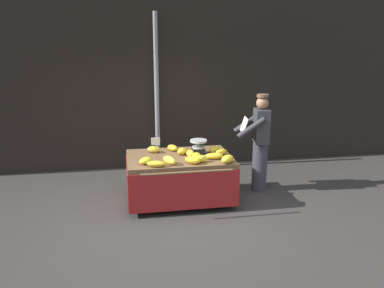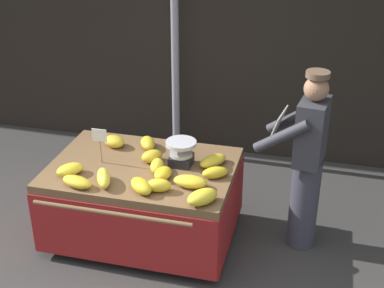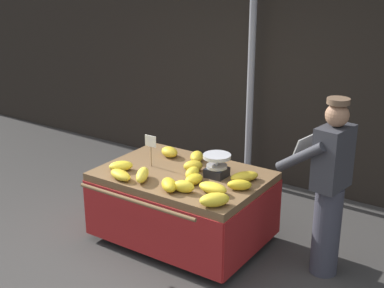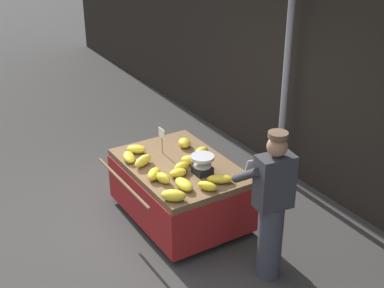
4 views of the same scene
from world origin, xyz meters
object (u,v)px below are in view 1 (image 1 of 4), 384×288
(banana_bunch_2, at_px, (227,159))
(banana_bunch_13, at_px, (201,159))
(banana_bunch_4, at_px, (197,156))
(banana_bunch_12, at_px, (214,149))
(banana_bunch_3, at_px, (182,151))
(banana_cart, at_px, (179,168))
(banana_bunch_8, at_px, (169,160))
(street_pole, at_px, (157,94))
(banana_bunch_6, at_px, (221,152))
(banana_bunch_5, at_px, (173,148))
(banana_bunch_1, at_px, (214,156))
(vendor_person, at_px, (260,142))
(banana_bunch_11, at_px, (190,154))
(price_sign, at_px, (156,143))
(banana_bunch_9, at_px, (156,164))
(weighing_scale, at_px, (198,147))
(banana_bunch_10, at_px, (154,149))
(banana_bunch_0, at_px, (146,161))
(banana_bunch_7, at_px, (193,160))

(banana_bunch_2, xyz_separation_m, banana_bunch_13, (-0.40, 0.09, -0.00))
(banana_bunch_4, height_order, banana_bunch_12, banana_bunch_4)
(banana_bunch_3, xyz_separation_m, banana_bunch_12, (0.56, 0.07, -0.01))
(banana_cart, distance_m, banana_bunch_8, 0.52)
(street_pole, bearing_deg, banana_bunch_6, -64.34)
(banana_bunch_4, distance_m, banana_bunch_5, 0.61)
(banana_cart, height_order, banana_bunch_1, banana_bunch_1)
(banana_bunch_5, bearing_deg, vendor_person, -3.96)
(banana_bunch_3, bearing_deg, banana_bunch_11, -58.43)
(vendor_person, bearing_deg, price_sign, -171.23)
(banana_bunch_2, relative_size, banana_bunch_5, 1.15)
(banana_bunch_8, bearing_deg, banana_bunch_2, -5.40)
(street_pole, distance_m, banana_bunch_12, 1.95)
(banana_bunch_1, relative_size, vendor_person, 0.17)
(banana_bunch_9, bearing_deg, banana_bunch_1, 14.07)
(banana_bunch_1, relative_size, banana_bunch_3, 1.44)
(price_sign, xyz_separation_m, banana_bunch_9, (-0.03, -0.45, -0.20))
(banana_bunch_2, distance_m, banana_bunch_6, 0.43)
(weighing_scale, xyz_separation_m, banana_bunch_10, (-0.73, 0.19, -0.06))
(banana_bunch_6, xyz_separation_m, banana_bunch_12, (-0.06, 0.22, -0.00))
(banana_bunch_11, relative_size, banana_bunch_13, 0.97)
(banana_bunch_11, bearing_deg, banana_cart, 157.29)
(banana_bunch_0, distance_m, banana_bunch_9, 0.22)
(banana_bunch_0, bearing_deg, banana_cart, 28.86)
(banana_bunch_2, height_order, banana_bunch_12, banana_bunch_2)
(banana_bunch_9, distance_m, banana_bunch_11, 0.71)
(banana_cart, distance_m, vendor_person, 1.51)
(banana_bunch_5, height_order, banana_bunch_12, banana_bunch_5)
(banana_bunch_0, distance_m, banana_bunch_10, 0.64)
(banana_bunch_6, xyz_separation_m, banana_bunch_11, (-0.52, -0.03, 0.01))
(banana_cart, distance_m, banana_bunch_0, 0.69)
(banana_bunch_7, distance_m, banana_bunch_13, 0.15)
(price_sign, relative_size, banana_bunch_3, 1.68)
(banana_bunch_6, height_order, vendor_person, vendor_person)
(banana_bunch_4, height_order, banana_bunch_9, banana_bunch_4)
(banana_cart, bearing_deg, street_pole, 95.89)
(banana_bunch_10, bearing_deg, weighing_scale, -14.51)
(price_sign, distance_m, banana_bunch_1, 0.95)
(street_pole, distance_m, banana_bunch_2, 2.52)
(street_pole, relative_size, vendor_person, 1.83)
(banana_cart, bearing_deg, banana_bunch_11, -22.71)
(banana_bunch_10, bearing_deg, banana_bunch_2, -36.14)
(banana_bunch_3, height_order, banana_bunch_5, banana_bunch_3)
(banana_bunch_6, bearing_deg, banana_cart, 176.44)
(banana_bunch_5, relative_size, banana_bunch_11, 1.18)
(price_sign, distance_m, banana_bunch_2, 1.16)
(banana_bunch_11, bearing_deg, banana_bunch_7, -94.38)
(banana_bunch_12, bearing_deg, banana_bunch_7, -128.92)
(banana_bunch_1, xyz_separation_m, banana_bunch_13, (-0.24, -0.14, 0.01))
(banana_bunch_6, bearing_deg, street_pole, 115.66)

